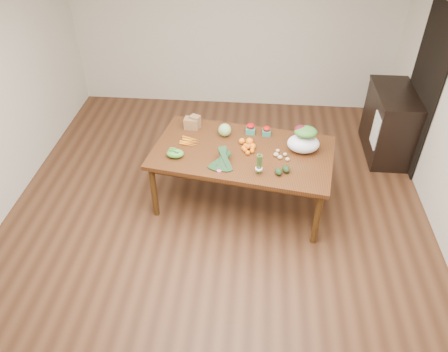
# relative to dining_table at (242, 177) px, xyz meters

# --- Properties ---
(floor) EXTENTS (6.00, 6.00, 0.00)m
(floor) POSITION_rel_dining_table_xyz_m (-0.27, -0.51, -0.38)
(floor) COLOR #57331D
(floor) RESTS_ON ground
(room_walls) EXTENTS (5.02, 6.02, 2.70)m
(room_walls) POSITION_rel_dining_table_xyz_m (-0.27, -0.51, 0.97)
(room_walls) COLOR beige
(room_walls) RESTS_ON floor
(dining_table) EXTENTS (2.17, 1.43, 0.75)m
(dining_table) POSITION_rel_dining_table_xyz_m (0.00, 0.00, 0.00)
(dining_table) COLOR #4D2C12
(dining_table) RESTS_ON floor
(doorway_dark) EXTENTS (0.02, 1.00, 2.10)m
(doorway_dark) POSITION_rel_dining_table_xyz_m (2.21, 1.09, 0.68)
(doorway_dark) COLOR black
(doorway_dark) RESTS_ON floor
(cabinet) EXTENTS (0.52, 1.02, 0.94)m
(cabinet) POSITION_rel_dining_table_xyz_m (1.95, 1.22, 0.10)
(cabinet) COLOR black
(cabinet) RESTS_ON floor
(dish_towel) EXTENTS (0.02, 0.28, 0.45)m
(dish_towel) POSITION_rel_dining_table_xyz_m (1.69, 0.89, 0.18)
(dish_towel) COLOR white
(dish_towel) RESTS_ON cabinet
(paper_bag) EXTENTS (0.26, 0.23, 0.16)m
(paper_bag) POSITION_rel_dining_table_xyz_m (-0.64, 0.43, 0.46)
(paper_bag) COLOR brown
(paper_bag) RESTS_ON dining_table
(cabbage) EXTENTS (0.15, 0.15, 0.15)m
(cabbage) POSITION_rel_dining_table_xyz_m (-0.23, 0.30, 0.45)
(cabbage) COLOR #A1C370
(cabbage) RESTS_ON dining_table
(strawberry_basket_a) EXTENTS (0.12, 0.12, 0.10)m
(strawberry_basket_a) POSITION_rel_dining_table_xyz_m (0.07, 0.39, 0.42)
(strawberry_basket_a) COLOR red
(strawberry_basket_a) RESTS_ON dining_table
(strawberry_basket_b) EXTENTS (0.11, 0.11, 0.09)m
(strawberry_basket_b) POSITION_rel_dining_table_xyz_m (0.26, 0.36, 0.42)
(strawberry_basket_b) COLOR red
(strawberry_basket_b) RESTS_ON dining_table
(orange_a) EXTENTS (0.07, 0.07, 0.07)m
(orange_a) POSITION_rel_dining_table_xyz_m (-0.02, 0.15, 0.41)
(orange_a) COLOR orange
(orange_a) RESTS_ON dining_table
(orange_b) EXTENTS (0.09, 0.09, 0.09)m
(orange_b) POSITION_rel_dining_table_xyz_m (0.07, 0.13, 0.42)
(orange_b) COLOR orange
(orange_b) RESTS_ON dining_table
(orange_c) EXTENTS (0.07, 0.07, 0.07)m
(orange_c) POSITION_rel_dining_table_xyz_m (0.11, 0.05, 0.41)
(orange_c) COLOR orange
(orange_c) RESTS_ON dining_table
(mandarin_cluster) EXTENTS (0.21, 0.21, 0.09)m
(mandarin_cluster) POSITION_rel_dining_table_xyz_m (0.06, 0.01, 0.42)
(mandarin_cluster) COLOR orange
(mandarin_cluster) RESTS_ON dining_table
(carrots) EXTENTS (0.25, 0.22, 0.03)m
(carrots) POSITION_rel_dining_table_xyz_m (-0.62, 0.12, 0.39)
(carrots) COLOR orange
(carrots) RESTS_ON dining_table
(snap_pea_bag) EXTENTS (0.19, 0.15, 0.09)m
(snap_pea_bag) POSITION_rel_dining_table_xyz_m (-0.74, -0.18, 0.42)
(snap_pea_bag) COLOR #54AD3A
(snap_pea_bag) RESTS_ON dining_table
(kale_bunch) EXTENTS (0.38, 0.45, 0.16)m
(kale_bunch) POSITION_rel_dining_table_xyz_m (-0.21, -0.31, 0.45)
(kale_bunch) COLOR black
(kale_bunch) RESTS_ON dining_table
(asparagus_bundle) EXTENTS (0.10, 0.13, 0.26)m
(asparagus_bundle) POSITION_rel_dining_table_xyz_m (0.19, -0.40, 0.50)
(asparagus_bundle) COLOR #4C6F32
(asparagus_bundle) RESTS_ON dining_table
(potato_a) EXTENTS (0.06, 0.05, 0.05)m
(potato_a) POSITION_rel_dining_table_xyz_m (0.38, -0.08, 0.40)
(potato_a) COLOR tan
(potato_a) RESTS_ON dining_table
(potato_b) EXTENTS (0.05, 0.05, 0.05)m
(potato_b) POSITION_rel_dining_table_xyz_m (0.42, -0.12, 0.40)
(potato_b) COLOR tan
(potato_b) RESTS_ON dining_table
(potato_c) EXTENTS (0.05, 0.04, 0.04)m
(potato_c) POSITION_rel_dining_table_xyz_m (0.48, -0.06, 0.39)
(potato_c) COLOR tan
(potato_c) RESTS_ON dining_table
(potato_d) EXTENTS (0.05, 0.04, 0.04)m
(potato_d) POSITION_rel_dining_table_xyz_m (0.40, 0.01, 0.40)
(potato_d) COLOR tan
(potato_d) RESTS_ON dining_table
(potato_e) EXTENTS (0.05, 0.04, 0.04)m
(potato_e) POSITION_rel_dining_table_xyz_m (0.50, -0.15, 0.40)
(potato_e) COLOR #DBB37E
(potato_e) RESTS_ON dining_table
(avocado_a) EXTENTS (0.10, 0.12, 0.07)m
(avocado_a) POSITION_rel_dining_table_xyz_m (0.40, -0.40, 0.41)
(avocado_a) COLOR black
(avocado_a) RESTS_ON dining_table
(avocado_b) EXTENTS (0.11, 0.13, 0.08)m
(avocado_b) POSITION_rel_dining_table_xyz_m (0.48, -0.35, 0.41)
(avocado_b) COLOR black
(avocado_b) RESTS_ON dining_table
(salad_bag) EXTENTS (0.40, 0.33, 0.28)m
(salad_bag) POSITION_rel_dining_table_xyz_m (0.68, 0.05, 0.52)
(salad_bag) COLOR white
(salad_bag) RESTS_ON dining_table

